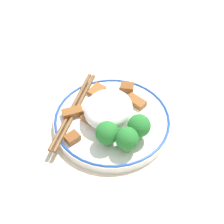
% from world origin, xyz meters
% --- Properties ---
extents(ground_plane, '(3.00, 3.00, 0.00)m').
position_xyz_m(ground_plane, '(0.00, 0.00, 0.00)').
color(ground_plane, beige).
extents(plate, '(0.22, 0.22, 0.02)m').
position_xyz_m(plate, '(0.00, 0.00, 0.01)').
color(plate, white).
rests_on(plate, ground_plane).
extents(rice_mound, '(0.09, 0.10, 0.05)m').
position_xyz_m(rice_mound, '(0.01, -0.00, 0.04)').
color(rice_mound, white).
rests_on(rice_mound, plate).
extents(broccoli_back_left, '(0.04, 0.04, 0.05)m').
position_xyz_m(broccoli_back_left, '(-0.02, 0.05, 0.04)').
color(broccoli_back_left, '#72AD4C').
rests_on(broccoli_back_left, plate).
extents(broccoli_back_center, '(0.04, 0.04, 0.05)m').
position_xyz_m(broccoli_back_center, '(-0.05, 0.05, 0.04)').
color(broccoli_back_center, '#72AD4C').
rests_on(broccoli_back_center, plate).
extents(broccoli_back_right, '(0.04, 0.04, 0.05)m').
position_xyz_m(broccoli_back_right, '(-0.06, 0.01, 0.05)').
color(broccoli_back_right, '#72AD4C').
rests_on(broccoli_back_right, plate).
extents(meat_near_front, '(0.03, 0.03, 0.01)m').
position_xyz_m(meat_near_front, '(0.01, -0.08, 0.02)').
color(meat_near_front, brown).
rests_on(meat_near_front, plate).
extents(meat_near_left, '(0.03, 0.03, 0.01)m').
position_xyz_m(meat_near_left, '(0.06, -0.05, 0.02)').
color(meat_near_left, '#995B28').
rests_on(meat_near_left, plate).
extents(meat_near_right, '(0.04, 0.03, 0.01)m').
position_xyz_m(meat_near_right, '(-0.02, -0.06, 0.02)').
color(meat_near_right, brown).
rests_on(meat_near_right, plate).
extents(meat_near_back, '(0.05, 0.05, 0.01)m').
position_xyz_m(meat_near_back, '(0.03, -0.03, 0.02)').
color(meat_near_back, '#995B28').
rests_on(meat_near_back, plate).
extents(meat_on_rice_edge, '(0.03, 0.03, 0.01)m').
position_xyz_m(meat_on_rice_edge, '(0.04, 0.08, 0.02)').
color(meat_on_rice_edge, brown).
rests_on(meat_on_rice_edge, plate).
extents(meat_mid_left, '(0.04, 0.04, 0.01)m').
position_xyz_m(meat_mid_left, '(0.07, 0.03, 0.02)').
color(meat_mid_left, brown).
rests_on(meat_mid_left, plate).
extents(meat_mid_right, '(0.03, 0.03, 0.01)m').
position_xyz_m(meat_mid_right, '(0.04, 0.02, 0.02)').
color(meat_mid_right, '#9E6633').
rests_on(meat_mid_right, plate).
extents(chopsticks, '(0.05, 0.20, 0.01)m').
position_xyz_m(chopsticks, '(0.07, 0.02, 0.02)').
color(chopsticks, brown).
rests_on(chopsticks, plate).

